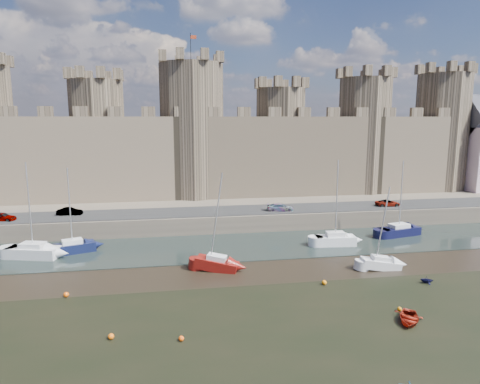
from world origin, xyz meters
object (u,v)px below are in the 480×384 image
Objects in this scene: sailboat_3 at (399,230)px; car_1 at (70,212)px; car_2 at (280,207)px; sailboat_2 at (335,239)px; sailboat_4 at (217,263)px; car_0 at (2,217)px; car_3 at (388,203)px; sailboat_5 at (380,263)px; sailboat_0 at (33,251)px; sailboat_1 at (73,247)px.

car_1 is at bearing 155.78° from sailboat_3.
sailboat_2 reaches higher than car_2.
sailboat_2 is at bearing 42.64° from sailboat_4.
car_3 is (56.44, 0.56, -0.09)m from car_0.
sailboat_4 reaches higher than sailboat_5.
sailboat_0 is (-32.30, -9.15, -2.22)m from car_2.
sailboat_5 is (17.71, -2.52, -0.10)m from sailboat_4.
car_2 is 33.65m from sailboat_0.
car_0 is at bearing 98.99° from car_2.
sailboat_0 reaches higher than sailboat_5.
sailboat_4 reaches higher than car_1.
car_3 is at bearing -78.86° from car_2.
car_3 is 23.01m from sailboat_5.
sailboat_5 is (38.59, -10.08, -0.19)m from sailboat_0.
car_3 is 0.37× the size of sailboat_1.
sailboat_2 reaches higher than sailboat_5.
car_1 is 10.55m from sailboat_1.
car_0 is at bearing 108.29° from car_1.
car_3 is 50.95m from sailboat_0.
sailboat_1 is at bearing -114.44° from car_0.
car_2 is 1.04× the size of car_3.
sailboat_3 reaches higher than sailboat_5.
car_0 is 11.50m from sailboat_0.
car_0 is 0.95× the size of car_3.
sailboat_5 is (36.76, -21.32, -2.40)m from car_1.
car_0 is at bearing 171.07° from sailboat_2.
sailboat_3 reaches higher than car_1.
car_1 is 48.15m from car_3.
sailboat_5 is (45.07, -19.30, -2.44)m from car_0.
car_3 is 46.64m from sailboat_1.
sailboat_5 reaches higher than car_0.
sailboat_5 is at bearing 12.65° from sailboat_4.
car_2 is at bearing 93.08° from car_3.
sailboat_1 is at bearing -179.58° from sailboat_2.
sailboat_0 is 4.34m from sailboat_1.
car_0 is 0.34× the size of sailboat_4.
sailboat_1 is 0.94× the size of sailboat_2.
sailboat_4 is (-11.43, -16.71, -2.30)m from car_2.
car_1 is at bearing 95.67° from sailboat_0.
car_3 is at bearing -87.10° from car_1.
car_1 is 0.38× the size of sailboat_5.
sailboat_0 is 1.09× the size of sailboat_1.
sailboat_2 is (35.12, -12.34, -2.21)m from car_1.
sailboat_5 is at bearing -75.22° from sailboat_2.
sailboat_4 is at bearing 154.74° from car_2.
sailboat_4 reaches higher than car_3.
car_2 is 17.67m from car_3.
car_1 is 11.60m from sailboat_0.
car_3 is at bearing -9.00° from sailboat_1.
sailboat_1 is (2.34, -10.04, -2.26)m from car_1.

